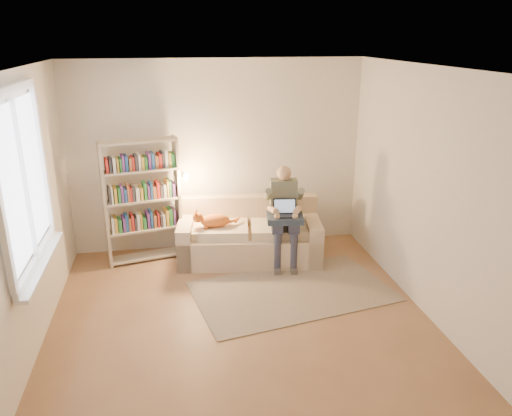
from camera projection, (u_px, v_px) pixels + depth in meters
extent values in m
plane|color=brown|center=(243.00, 328.00, 5.18)|extent=(4.50, 4.50, 0.00)
cube|color=white|center=(241.00, 69.00, 4.32)|extent=(4.00, 4.50, 0.02)
cube|color=silver|center=(20.00, 224.00, 4.42)|extent=(0.02, 4.50, 2.60)
cube|color=silver|center=(436.00, 199.00, 5.08)|extent=(0.02, 4.50, 2.60)
cube|color=silver|center=(218.00, 156.00, 6.84)|extent=(4.00, 0.02, 2.60)
cube|color=silver|center=(305.00, 350.00, 2.66)|extent=(4.00, 0.02, 2.60)
plane|color=white|center=(23.00, 180.00, 4.50)|extent=(0.00, 1.50, 1.50)
cube|color=white|center=(10.00, 90.00, 4.24)|extent=(0.05, 1.50, 0.08)
cube|color=white|center=(37.00, 259.00, 4.76)|extent=(0.05, 1.50, 0.08)
cube|color=white|center=(24.00, 179.00, 4.50)|extent=(0.04, 0.05, 1.50)
cube|color=white|center=(42.00, 263.00, 4.78)|extent=(0.12, 1.52, 0.04)
cube|color=#CAB08F|center=(249.00, 245.00, 6.72)|extent=(1.97, 1.10, 0.39)
cube|color=#CAB08F|center=(249.00, 209.00, 6.89)|extent=(1.88, 0.45, 0.40)
cube|color=#CAB08F|center=(187.00, 240.00, 6.66)|extent=(0.30, 0.86, 0.56)
cube|color=#CAB08F|center=(312.00, 239.00, 6.72)|extent=(0.30, 0.86, 0.56)
cube|color=beige|center=(218.00, 230.00, 6.57)|extent=(0.87, 0.67, 0.11)
cube|color=beige|center=(281.00, 229.00, 6.60)|extent=(0.87, 0.67, 0.11)
cube|color=slate|center=(284.00, 197.00, 6.53)|extent=(0.37, 0.24, 0.48)
sphere|color=tan|center=(284.00, 173.00, 6.40)|extent=(0.19, 0.19, 0.19)
cube|color=#323546|center=(277.00, 224.00, 6.41)|extent=(0.19, 0.41, 0.15)
cube|color=#323546|center=(293.00, 224.00, 6.41)|extent=(0.19, 0.41, 0.15)
cylinder|color=#323546|center=(277.00, 253.00, 6.33)|extent=(0.10, 0.10, 0.52)
cylinder|color=#323546|center=(294.00, 252.00, 6.34)|extent=(0.10, 0.10, 0.52)
ellipsoid|color=orange|center=(217.00, 220.00, 6.50)|extent=(0.41, 0.25, 0.17)
sphere|color=orange|center=(200.00, 217.00, 6.44)|extent=(0.14, 0.14, 0.14)
cylinder|color=orange|center=(233.00, 221.00, 6.56)|extent=(0.19, 0.06, 0.05)
cube|color=#253141|center=(280.00, 218.00, 6.37)|extent=(0.51, 0.44, 0.08)
cube|color=black|center=(280.00, 215.00, 6.32)|extent=(0.32, 0.24, 0.02)
cube|color=black|center=(280.00, 206.00, 6.38)|extent=(0.30, 0.14, 0.18)
plane|color=#8CA5CC|center=(280.00, 206.00, 6.38)|extent=(0.28, 0.15, 0.24)
cube|color=#BDAD8F|center=(105.00, 206.00, 6.33)|extent=(0.09, 0.25, 1.65)
cube|color=#BDAD8F|center=(178.00, 197.00, 6.67)|extent=(0.09, 0.25, 1.65)
cube|color=#BDAD8F|center=(147.00, 256.00, 6.76)|extent=(1.01, 0.45, 0.03)
cube|color=#BDAD8F|center=(144.00, 228.00, 6.63)|extent=(1.01, 0.45, 0.03)
cube|color=#BDAD8F|center=(142.00, 200.00, 6.49)|extent=(1.01, 0.45, 0.03)
cube|color=#BDAD8F|center=(140.00, 170.00, 6.36)|extent=(1.01, 0.45, 0.03)
cube|color=#BDAD8F|center=(137.00, 141.00, 6.24)|extent=(1.01, 0.45, 0.03)
cube|color=#267233|center=(144.00, 221.00, 6.59)|extent=(0.86, 0.37, 0.20)
cube|color=#66337F|center=(141.00, 192.00, 6.46)|extent=(0.86, 0.37, 0.20)
cube|color=#1E4C8C|center=(139.00, 161.00, 6.33)|extent=(0.86, 0.37, 0.20)
cylinder|color=silver|center=(172.00, 194.00, 6.63)|extent=(0.09, 0.09, 0.04)
cone|color=silver|center=(184.00, 177.00, 6.50)|extent=(0.13, 0.15, 0.14)
cube|color=gray|center=(292.00, 291.00, 5.91)|extent=(2.47, 1.74, 0.01)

